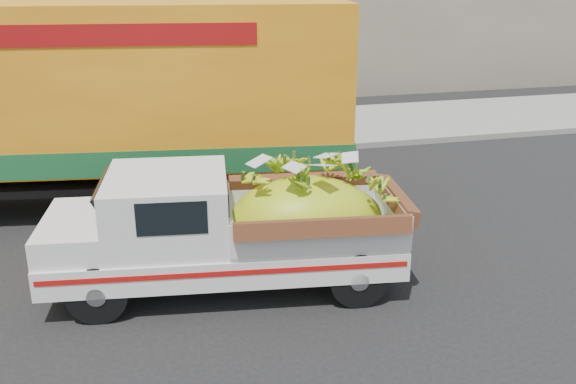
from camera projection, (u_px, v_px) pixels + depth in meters
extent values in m
plane|color=black|center=(91.00, 323.00, 8.39)|extent=(100.00, 100.00, 0.00)
cube|color=gray|center=(101.00, 163.00, 14.72)|extent=(60.00, 0.25, 0.15)
cube|color=gray|center=(103.00, 140.00, 16.63)|extent=(60.00, 4.00, 0.14)
cylinder|color=black|center=(97.00, 294.00, 8.31)|extent=(0.82, 0.33, 0.80)
cylinder|color=black|center=(113.00, 245.00, 9.74)|extent=(0.82, 0.33, 0.80)
cylinder|color=black|center=(358.00, 279.00, 8.70)|extent=(0.82, 0.33, 0.80)
cylinder|color=black|center=(337.00, 234.00, 10.13)|extent=(0.82, 0.33, 0.80)
cube|color=silver|center=(225.00, 249.00, 9.15)|extent=(5.11, 2.40, 0.41)
cube|color=#A50F0C|center=(226.00, 274.00, 8.29)|extent=(4.78, 0.63, 0.07)
cube|color=silver|center=(51.00, 265.00, 8.92)|extent=(0.33, 1.74, 0.15)
cube|color=silver|center=(76.00, 231.00, 8.79)|extent=(1.10, 1.77, 0.38)
cube|color=silver|center=(168.00, 208.00, 8.84)|extent=(1.83, 1.90, 0.94)
cube|color=black|center=(172.00, 219.00, 7.99)|extent=(0.89, 0.12, 0.44)
cube|color=silver|center=(312.00, 215.00, 9.13)|extent=(2.62, 2.07, 0.53)
ellipsoid|color=yellow|center=(305.00, 222.00, 9.16)|extent=(2.34, 1.69, 1.34)
cylinder|color=black|center=(286.00, 190.00, 11.61)|extent=(1.13, 0.47, 1.10)
cylinder|color=black|center=(276.00, 158.00, 13.48)|extent=(1.13, 0.47, 1.10)
cylinder|color=black|center=(219.00, 192.00, 11.49)|extent=(1.13, 0.47, 1.10)
cylinder|color=black|center=(218.00, 160.00, 13.35)|extent=(1.13, 0.47, 1.10)
cube|color=black|center=(30.00, 170.00, 11.98)|extent=(12.02, 2.64, 0.36)
cube|color=orange|center=(18.00, 84.00, 11.43)|extent=(11.99, 4.09, 2.84)
cube|color=#18552B|center=(27.00, 147.00, 11.83)|extent=(12.05, 4.12, 0.45)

